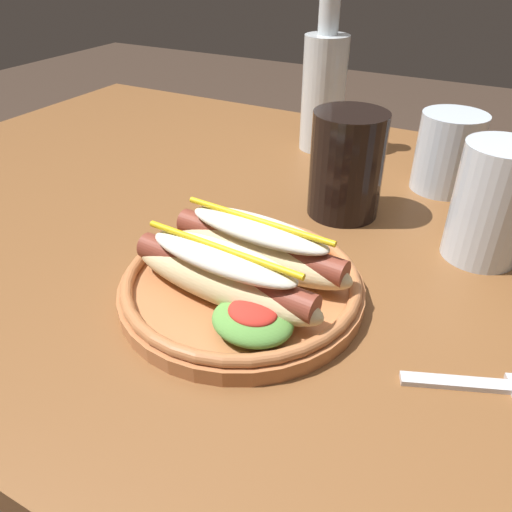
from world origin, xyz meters
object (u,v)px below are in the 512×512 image
Objects in this scene: extra_cup at (491,203)px; water_cup at (448,152)px; hot_dog_plate at (242,275)px; fork at (491,386)px; soda_cup at (347,165)px; glass_bottle at (324,88)px.

water_cup is at bearing 114.25° from extra_cup.
hot_dog_plate is 0.23m from fork.
hot_dog_plate is at bearing -135.11° from extra_cup.
hot_dog_plate is at bearing -96.35° from soda_cup.
fork is 1.11× the size of water_cup.
glass_bottle reaches higher than soda_cup.
extra_cup is at bearing -8.27° from soda_cup.
water_cup reaches higher than fork.
soda_cup is 1.01× the size of extra_cup.
water_cup is at bearing 70.83° from hot_dog_plate.
fork is 0.91× the size of soda_cup.
soda_cup reaches higher than fork.
soda_cup is at bearing 110.68° from fork.
soda_cup is (0.02, 0.22, 0.04)m from hot_dog_plate.
soda_cup is at bearing -60.54° from glass_bottle.
hot_dog_plate is 1.85× the size of soda_cup.
soda_cup is 0.23m from glass_bottle.
hot_dog_plate is 0.43m from glass_bottle.
extra_cup is 0.52× the size of glass_bottle.
water_cup is 0.23m from glass_bottle.
hot_dog_plate is 2.04× the size of fork.
water_cup is (-0.11, 0.36, 0.05)m from fork.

